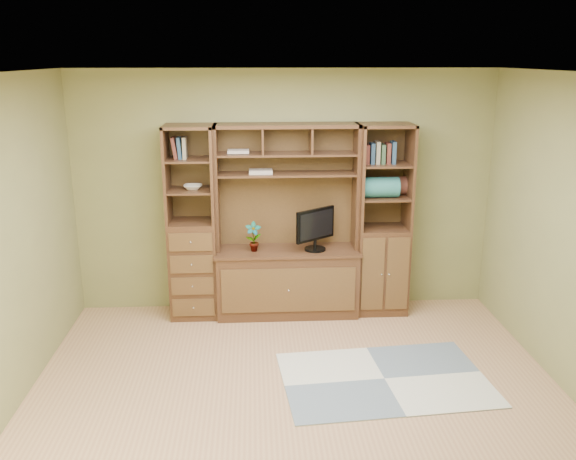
{
  "coord_description": "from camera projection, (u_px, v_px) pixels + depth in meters",
  "views": [
    {
      "loc": [
        -0.34,
        -4.44,
        2.72
      ],
      "look_at": [
        -0.01,
        1.2,
        1.1
      ],
      "focal_mm": 38.0,
      "sensor_mm": 36.0,
      "label": 1
    }
  ],
  "objects": [
    {
      "name": "room",
      "position": [
        298.0,
        248.0,
        4.67
      ],
      "size": [
        4.6,
        4.1,
        2.64
      ],
      "color": "tan",
      "rests_on": "ground"
    },
    {
      "name": "right_tower",
      "position": [
        383.0,
        220.0,
        6.5
      ],
      "size": [
        0.55,
        0.45,
        2.05
      ],
      "primitive_type": "cube",
      "color": "#442817",
      "rests_on": "ground"
    },
    {
      "name": "blanket_teal",
      "position": [
        381.0,
        187.0,
        6.35
      ],
      "size": [
        0.37,
        0.21,
        0.21
      ],
      "primitive_type": "cube",
      "color": "#276764",
      "rests_on": "right_tower"
    },
    {
      "name": "left_tower",
      "position": [
        192.0,
        223.0,
        6.39
      ],
      "size": [
        0.5,
        0.45,
        2.05
      ],
      "primitive_type": "cube",
      "color": "#442817",
      "rests_on": "ground"
    },
    {
      "name": "bowl",
      "position": [
        193.0,
        187.0,
        6.29
      ],
      "size": [
        0.19,
        0.19,
        0.05
      ],
      "primitive_type": "imported",
      "color": "silver",
      "rests_on": "left_tower"
    },
    {
      "name": "monitor",
      "position": [
        315.0,
        222.0,
        6.39
      ],
      "size": [
        0.54,
        0.49,
        0.62
      ],
      "primitive_type": "cube",
      "rotation": [
        0.0,
        0.0,
        0.64
      ],
      "color": "black",
      "rests_on": "center_hutch"
    },
    {
      "name": "magazines",
      "position": [
        261.0,
        171.0,
        6.33
      ],
      "size": [
        0.24,
        0.18,
        0.04
      ],
      "primitive_type": "cube",
      "color": "#B9AA9D",
      "rests_on": "center_hutch"
    },
    {
      "name": "orchid",
      "position": [
        253.0,
        237.0,
        6.39
      ],
      "size": [
        0.17,
        0.11,
        0.32
      ],
      "primitive_type": "imported",
      "color": "#A44137",
      "rests_on": "center_hutch"
    },
    {
      "name": "blanket_red",
      "position": [
        396.0,
        185.0,
        6.49
      ],
      "size": [
        0.35,
        0.19,
        0.19
      ],
      "primitive_type": "cube",
      "color": "brown",
      "rests_on": "right_tower"
    },
    {
      "name": "rug",
      "position": [
        384.0,
        379.0,
        5.31
      ],
      "size": [
        1.86,
        1.32,
        0.01
      ],
      "primitive_type": "cube",
      "rotation": [
        0.0,
        0.0,
        0.09
      ],
      "color": "#9DA2A2",
      "rests_on": "ground"
    },
    {
      "name": "center_hutch",
      "position": [
        287.0,
        223.0,
        6.41
      ],
      "size": [
        1.54,
        0.53,
        2.05
      ],
      "primitive_type": "cube",
      "color": "#442817",
      "rests_on": "ground"
    }
  ]
}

